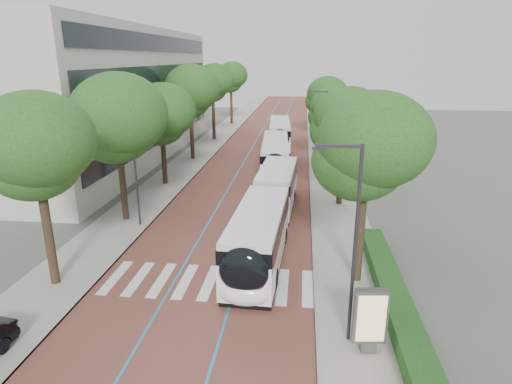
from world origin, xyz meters
TOP-DOWN VIEW (x-y plane):
  - ground at (0.00, 0.00)m, footprint 160.00×160.00m
  - road at (0.00, 40.00)m, footprint 11.00×140.00m
  - sidewalk_left at (-7.50, 40.00)m, footprint 4.00×140.00m
  - sidewalk_right at (7.50, 40.00)m, footprint 4.00×140.00m
  - kerb_left at (-5.60, 40.00)m, footprint 0.20×140.00m
  - kerb_right at (5.60, 40.00)m, footprint 0.20×140.00m
  - zebra_crossing at (0.20, 1.00)m, footprint 10.55×3.60m
  - lane_line_left at (-1.60, 40.00)m, footprint 0.12×126.00m
  - lane_line_right at (1.60, 40.00)m, footprint 0.12×126.00m
  - office_building at (-19.47, 28.00)m, footprint 18.11×40.00m
  - hedge at (9.10, 0.00)m, footprint 1.20×14.00m
  - streetlight_near at (6.62, -3.00)m, footprint 1.82×0.20m
  - streetlight_far at (6.62, 22.00)m, footprint 1.82×0.20m
  - lamp_post_left at (-6.10, 8.00)m, footprint 0.14×0.14m
  - trees_left at (-7.50, 23.13)m, footprint 6.32×60.16m
  - trees_right at (7.70, 23.37)m, footprint 5.72×47.51m
  - lead_bus at (2.68, 7.11)m, footprint 3.31×18.49m
  - bus_queued_0 at (2.10, 23.17)m, footprint 3.17×12.51m
  - bus_queued_1 at (1.83, 36.24)m, footprint 3.19×12.52m
  - ad_panel at (7.47, -3.67)m, footprint 1.31×0.55m

SIDE VIEW (x-z plane):
  - ground at x=0.00m, z-range 0.00..0.00m
  - road at x=0.00m, z-range 0.00..0.02m
  - lane_line_left at x=-1.60m, z-range 0.02..0.03m
  - lane_line_right at x=1.60m, z-range 0.02..0.03m
  - zebra_crossing at x=0.20m, z-range 0.02..0.03m
  - sidewalk_left at x=-7.50m, z-range 0.00..0.12m
  - sidewalk_right at x=7.50m, z-range 0.00..0.12m
  - kerb_left at x=-5.60m, z-range -0.01..0.13m
  - kerb_right at x=5.60m, z-range -0.01..0.13m
  - hedge at x=9.10m, z-range 0.12..0.92m
  - ad_panel at x=7.47m, z-range 0.19..2.84m
  - bus_queued_0 at x=2.10m, z-range 0.02..3.22m
  - bus_queued_1 at x=1.83m, z-range 0.02..3.22m
  - lead_bus at x=2.68m, z-range 0.03..3.23m
  - lamp_post_left at x=-6.10m, z-range 0.12..8.12m
  - streetlight_near at x=6.62m, z-range 0.82..8.82m
  - streetlight_far at x=6.62m, z-range 0.82..8.82m
  - trees_right at x=7.70m, z-range 1.45..10.50m
  - trees_left at x=-7.50m, z-range 2.07..11.85m
  - office_building at x=-19.47m, z-range 0.00..14.00m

